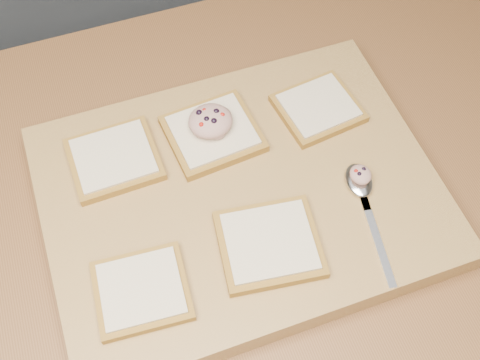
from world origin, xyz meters
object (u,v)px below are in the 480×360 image
at_px(spoon, 361,189).
at_px(cutting_board, 240,196).
at_px(tuna_salad_dollop, 210,121).
at_px(bread_far_center, 213,133).

bearing_deg(spoon, cutting_board, 158.72).
bearing_deg(cutting_board, spoon, -21.28).
bearing_deg(tuna_salad_dollop, bread_far_center, -78.17).
bearing_deg(bread_far_center, tuna_salad_dollop, 101.83).
height_order(cutting_board, tuna_salad_dollop, tuna_salad_dollop).
xyz_separation_m(tuna_salad_dollop, spoon, (0.16, -0.16, -0.03)).
distance_m(cutting_board, spoon, 0.16).
distance_m(bread_far_center, spoon, 0.22).
bearing_deg(cutting_board, tuna_salad_dollop, 94.87).
distance_m(cutting_board, tuna_salad_dollop, 0.11).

